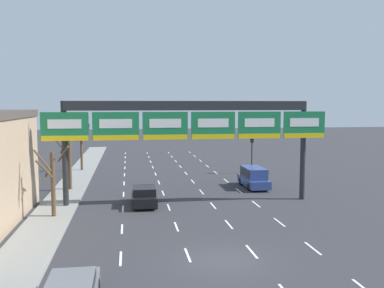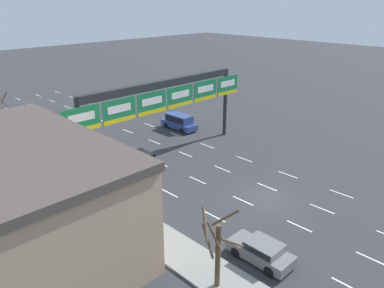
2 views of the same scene
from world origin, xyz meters
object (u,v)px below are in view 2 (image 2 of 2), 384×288
(sign_gantry, at_px, (165,95))
(traffic_light_near_gantry, at_px, (152,91))
(tree_bare_furthest, at_px, (0,111))
(tree_bare_closest, at_px, (98,169))
(tree_bare_third, at_px, (218,248))
(suv_blue, at_px, (179,121))
(tree_bare_second, at_px, (44,139))
(car_grey, at_px, (262,251))
(car_black, at_px, (141,159))

(sign_gantry, bearing_deg, traffic_light_near_gantry, 55.74)
(sign_gantry, height_order, tree_bare_furthest, sign_gantry)
(tree_bare_closest, distance_m, tree_bare_third, 13.03)
(suv_blue, distance_m, tree_bare_furthest, 20.29)
(tree_bare_closest, bearing_deg, tree_bare_third, -93.37)
(suv_blue, bearing_deg, sign_gantry, -141.81)
(suv_blue, height_order, tree_bare_second, tree_bare_second)
(car_grey, distance_m, tree_bare_furthest, 33.69)
(sign_gantry, bearing_deg, tree_bare_second, 147.46)
(tree_bare_closest, bearing_deg, sign_gantry, 17.33)
(car_black, relative_size, tree_bare_second, 0.79)
(traffic_light_near_gantry, xyz_separation_m, tree_bare_furthest, (-18.33, 4.40, 0.10))
(sign_gantry, xyz_separation_m, tree_bare_furthest, (-9.65, 17.14, -3.16))
(traffic_light_near_gantry, bearing_deg, car_grey, -117.72)
(suv_blue, xyz_separation_m, tree_bare_closest, (-16.08, -8.16, 1.61))
(traffic_light_near_gantry, bearing_deg, car_black, -132.92)
(tree_bare_furthest, bearing_deg, tree_bare_second, -89.90)
(suv_blue, xyz_separation_m, tree_bare_furthest, (-16.27, 11.93, 2.16))
(suv_blue, relative_size, tree_bare_closest, 1.03)
(car_black, bearing_deg, traffic_light_near_gantry, 47.08)
(car_black, distance_m, tree_bare_closest, 6.90)
(tree_bare_third, relative_size, tree_bare_furthest, 0.79)
(sign_gantry, relative_size, car_grey, 5.23)
(suv_blue, bearing_deg, tree_bare_second, 176.72)
(tree_bare_closest, relative_size, tree_bare_furthest, 0.79)
(suv_blue, distance_m, tree_bare_third, 27.10)
(tree_bare_furthest, bearing_deg, tree_bare_closest, -89.44)
(sign_gantry, relative_size, tree_bare_furthest, 3.62)
(tree_bare_second, height_order, tree_bare_third, tree_bare_second)
(car_grey, bearing_deg, car_black, 78.75)
(sign_gantry, height_order, traffic_light_near_gantry, sign_gantry)
(car_black, relative_size, tree_bare_closest, 0.87)
(sign_gantry, bearing_deg, tree_bare_furthest, 119.37)
(car_black, xyz_separation_m, suv_blue, (10.02, 5.45, 0.26))
(traffic_light_near_gantry, bearing_deg, tree_bare_second, -160.17)
(tree_bare_closest, distance_m, tree_bare_furthest, 20.10)
(tree_bare_closest, bearing_deg, traffic_light_near_gantry, 40.88)
(car_black, bearing_deg, sign_gantry, 4.03)
(traffic_light_near_gantry, relative_size, tree_bare_furthest, 0.73)
(sign_gantry, xyz_separation_m, tree_bare_third, (-10.22, -15.96, -3.71))
(suv_blue, distance_m, traffic_light_near_gantry, 8.08)
(car_black, relative_size, tree_bare_third, 0.87)
(car_grey, relative_size, suv_blue, 0.85)
(car_black, bearing_deg, tree_bare_closest, -155.90)
(car_grey, xyz_separation_m, tree_bare_closest, (-2.86, 13.37, 1.90))
(suv_blue, relative_size, tree_bare_furthest, 0.82)
(traffic_light_near_gantry, xyz_separation_m, tree_bare_closest, (-18.14, -15.70, -0.44))
(suv_blue, xyz_separation_m, traffic_light_near_gantry, (2.06, 7.54, 2.05))
(car_black, height_order, suv_blue, suv_blue)
(sign_gantry, relative_size, traffic_light_near_gantry, 4.97)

